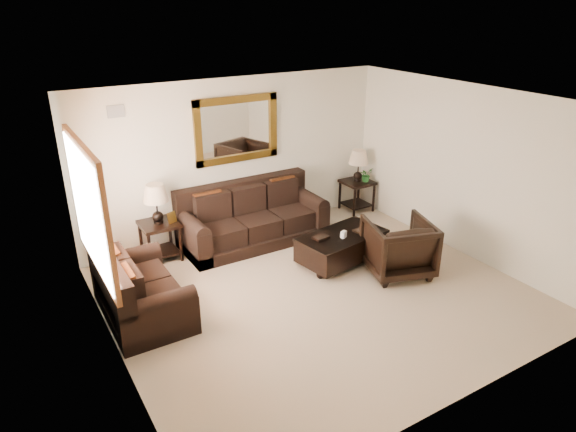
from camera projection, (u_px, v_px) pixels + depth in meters
room at (320, 205)px, 6.74m from camera, size 5.51×5.01×2.71m
window at (90, 209)px, 6.09m from camera, size 0.07×1.96×1.66m
mirror at (237, 129)px, 8.49m from camera, size 1.50×0.06×1.10m
air_vent at (116, 111)px, 7.40m from camera, size 0.25×0.02×0.18m
sofa at (252, 221)px, 8.73m from camera, size 2.43×1.05×0.99m
loveseat at (138, 293)px, 6.65m from camera, size 0.96×1.61×0.91m
end_table_left at (157, 211)px, 7.93m from camera, size 0.57×0.57×1.26m
end_table_right at (358, 172)px, 9.83m from camera, size 0.55×0.55×1.21m
coffee_table at (342, 245)px, 8.04m from camera, size 1.49×0.96×0.59m
armchair at (398, 244)px, 7.65m from camera, size 1.13×1.09×0.94m
potted_plant at (366, 176)px, 9.84m from camera, size 0.29×0.31×0.21m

